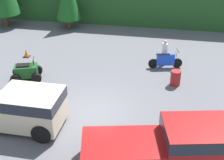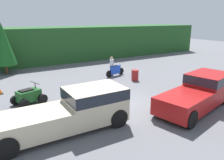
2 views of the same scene
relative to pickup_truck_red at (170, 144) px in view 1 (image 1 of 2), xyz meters
The scene contains 8 objects.
ground_plane 4.83m from the pickup_truck_red, 141.80° to the left, with size 80.00×80.00×0.00m, color #5B5B60.
pickup_truck_red is the anchor object (origin of this frame).
pickup_truck_second 7.33m from the pickup_truck_red, 169.93° to the left, with size 6.02×2.16×1.83m.
dirt_bike 8.57m from the pickup_truck_red, 92.86° to the left, with size 2.12×0.75×1.19m.
quad_atv 10.09m from the pickup_truck_red, 146.64° to the left, with size 2.07×1.74×1.25m.
rider_person 9.00m from the pickup_truck_red, 93.39° to the left, with size 0.36×0.37×1.69m.
traffic_cone 12.98m from the pickup_truck_red, 139.02° to the left, with size 0.42×0.42×0.55m.
steel_barrel 6.50m from the pickup_truck_red, 88.08° to the left, with size 0.58×0.58×0.88m.
Camera 1 is at (3.25, -12.42, 8.93)m, focal length 50.00 mm.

